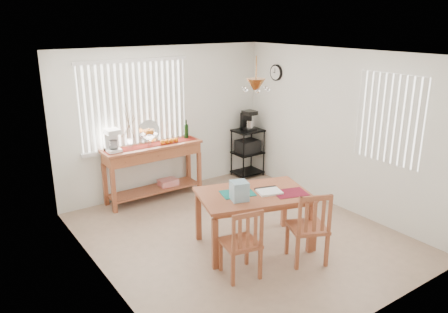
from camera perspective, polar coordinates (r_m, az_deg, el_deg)
ground at (r=6.51m, az=2.09°, el=-10.25°), size 4.00×4.50×0.01m
room_shell at (r=5.93m, az=2.20°, el=4.48°), size 4.20×4.70×2.70m
sideboard at (r=7.62m, az=-9.19°, el=-0.24°), size 1.73×0.49×0.97m
sideboard_items at (r=7.42m, az=-11.29°, el=2.32°), size 1.65×0.41×0.75m
wire_cart at (r=8.72m, az=3.11°, el=1.11°), size 0.56×0.44×0.94m
cart_items at (r=8.58m, az=3.13°, el=4.68°), size 0.22×0.27×0.39m
dining_table at (r=5.96m, az=3.85°, el=-5.58°), size 1.68×1.33×0.79m
table_items at (r=5.73m, az=3.02°, el=-4.54°), size 1.10×0.83×0.25m
chair_left at (r=5.35m, az=2.34°, el=-11.28°), size 0.50×0.50×0.92m
chair_right at (r=5.74m, az=11.02°, el=-9.11°), size 0.60×0.60×0.99m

